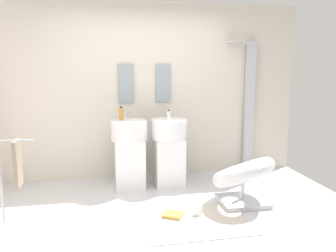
{
  "coord_description": "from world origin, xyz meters",
  "views": [
    {
      "loc": [
        -0.62,
        -3.39,
        1.65
      ],
      "look_at": [
        0.15,
        0.55,
        0.95
      ],
      "focal_mm": 35.82,
      "sensor_mm": 36.0,
      "label": 1
    }
  ],
  "objects_px": {
    "magazine_ochre": "(173,215)",
    "soap_bottle_amber": "(121,114)",
    "towel_rack": "(15,166)",
    "soap_bottle_white": "(122,113)",
    "coffee_mug": "(198,211)",
    "lounge_chair": "(243,176)",
    "pedestal_sink_right": "(169,149)",
    "pedestal_sink_left": "(130,151)",
    "shower_column": "(248,104)",
    "soap_bottle_clear": "(169,116)"
  },
  "relations": [
    {
      "from": "shower_column",
      "to": "lounge_chair",
      "type": "relative_size",
      "value": 1.87
    },
    {
      "from": "magazine_ochre",
      "to": "coffee_mug",
      "type": "bearing_deg",
      "value": 25.1
    },
    {
      "from": "soap_bottle_clear",
      "to": "pedestal_sink_left",
      "type": "bearing_deg",
      "value": 164.24
    },
    {
      "from": "soap_bottle_white",
      "to": "soap_bottle_clear",
      "type": "bearing_deg",
      "value": -22.86
    },
    {
      "from": "pedestal_sink_left",
      "to": "coffee_mug",
      "type": "distance_m",
      "value": 1.37
    },
    {
      "from": "pedestal_sink_left",
      "to": "soap_bottle_white",
      "type": "xyz_separation_m",
      "value": [
        -0.09,
        0.11,
        0.51
      ]
    },
    {
      "from": "coffee_mug",
      "to": "pedestal_sink_left",
      "type": "bearing_deg",
      "value": 121.79
    },
    {
      "from": "shower_column",
      "to": "coffee_mug",
      "type": "distance_m",
      "value": 2.19
    },
    {
      "from": "pedestal_sink_left",
      "to": "pedestal_sink_right",
      "type": "bearing_deg",
      "value": 0.0
    },
    {
      "from": "magazine_ochre",
      "to": "soap_bottle_amber",
      "type": "bearing_deg",
      "value": 142.98
    },
    {
      "from": "towel_rack",
      "to": "soap_bottle_clear",
      "type": "relative_size",
      "value": 6.12
    },
    {
      "from": "towel_rack",
      "to": "soap_bottle_white",
      "type": "bearing_deg",
      "value": 39.21
    },
    {
      "from": "shower_column",
      "to": "towel_rack",
      "type": "bearing_deg",
      "value": -158.5
    },
    {
      "from": "pedestal_sink_right",
      "to": "lounge_chair",
      "type": "distance_m",
      "value": 1.15
    },
    {
      "from": "pedestal_sink_right",
      "to": "magazine_ochre",
      "type": "xyz_separation_m",
      "value": [
        -0.16,
        -1.07,
        -0.49
      ]
    },
    {
      "from": "soap_bottle_amber",
      "to": "soap_bottle_clear",
      "type": "height_order",
      "value": "soap_bottle_amber"
    },
    {
      "from": "pedestal_sink_left",
      "to": "pedestal_sink_right",
      "type": "relative_size",
      "value": 1.0
    },
    {
      "from": "pedestal_sink_right",
      "to": "soap_bottle_white",
      "type": "xyz_separation_m",
      "value": [
        -0.65,
        0.11,
        0.51
      ]
    },
    {
      "from": "lounge_chair",
      "to": "magazine_ochre",
      "type": "xyz_separation_m",
      "value": [
        -0.91,
        -0.21,
        -0.32
      ]
    },
    {
      "from": "soap_bottle_clear",
      "to": "towel_rack",
      "type": "bearing_deg",
      "value": -158.57
    },
    {
      "from": "pedestal_sink_right",
      "to": "magazine_ochre",
      "type": "bearing_deg",
      "value": -98.76
    },
    {
      "from": "towel_rack",
      "to": "lounge_chair",
      "type": "bearing_deg",
      "value": -0.07
    },
    {
      "from": "lounge_chair",
      "to": "soap_bottle_white",
      "type": "height_order",
      "value": "soap_bottle_white"
    },
    {
      "from": "magazine_ochre",
      "to": "coffee_mug",
      "type": "xyz_separation_m",
      "value": [
        0.29,
        -0.02,
        0.03
      ]
    },
    {
      "from": "shower_column",
      "to": "coffee_mug",
      "type": "height_order",
      "value": "shower_column"
    },
    {
      "from": "lounge_chair",
      "to": "coffee_mug",
      "type": "distance_m",
      "value": 0.73
    },
    {
      "from": "soap_bottle_amber",
      "to": "soap_bottle_white",
      "type": "height_order",
      "value": "soap_bottle_amber"
    },
    {
      "from": "pedestal_sink_right",
      "to": "towel_rack",
      "type": "relative_size",
      "value": 1.1
    },
    {
      "from": "shower_column",
      "to": "soap_bottle_amber",
      "type": "height_order",
      "value": "shower_column"
    },
    {
      "from": "coffee_mug",
      "to": "soap_bottle_amber",
      "type": "bearing_deg",
      "value": 123.6
    },
    {
      "from": "pedestal_sink_left",
      "to": "soap_bottle_white",
      "type": "height_order",
      "value": "soap_bottle_white"
    },
    {
      "from": "towel_rack",
      "to": "magazine_ochre",
      "type": "relative_size",
      "value": 4.57
    },
    {
      "from": "pedestal_sink_right",
      "to": "soap_bottle_clear",
      "type": "distance_m",
      "value": 0.52
    },
    {
      "from": "coffee_mug",
      "to": "towel_rack",
      "type": "bearing_deg",
      "value": 173.05
    },
    {
      "from": "pedestal_sink_left",
      "to": "soap_bottle_amber",
      "type": "distance_m",
      "value": 0.53
    },
    {
      "from": "coffee_mug",
      "to": "soap_bottle_amber",
      "type": "height_order",
      "value": "soap_bottle_amber"
    },
    {
      "from": "pedestal_sink_right",
      "to": "lounge_chair",
      "type": "relative_size",
      "value": 0.95
    },
    {
      "from": "soap_bottle_clear",
      "to": "soap_bottle_white",
      "type": "height_order",
      "value": "soap_bottle_white"
    },
    {
      "from": "magazine_ochre",
      "to": "soap_bottle_amber",
      "type": "height_order",
      "value": "soap_bottle_amber"
    },
    {
      "from": "pedestal_sink_left",
      "to": "soap_bottle_amber",
      "type": "relative_size",
      "value": 5.62
    },
    {
      "from": "pedestal_sink_left",
      "to": "lounge_chair",
      "type": "relative_size",
      "value": 0.95
    },
    {
      "from": "pedestal_sink_left",
      "to": "soap_bottle_clear",
      "type": "xyz_separation_m",
      "value": [
        0.52,
        -0.15,
        0.5
      ]
    },
    {
      "from": "pedestal_sink_right",
      "to": "coffee_mug",
      "type": "distance_m",
      "value": 1.19
    },
    {
      "from": "pedestal_sink_left",
      "to": "magazine_ochre",
      "type": "xyz_separation_m",
      "value": [
        0.39,
        -1.07,
        -0.49
      ]
    },
    {
      "from": "pedestal_sink_right",
      "to": "soap_bottle_white",
      "type": "relative_size",
      "value": 5.69
    },
    {
      "from": "pedestal_sink_left",
      "to": "soap_bottle_clear",
      "type": "bearing_deg",
      "value": -15.76
    },
    {
      "from": "shower_column",
      "to": "soap_bottle_amber",
      "type": "bearing_deg",
      "value": -170.73
    },
    {
      "from": "pedestal_sink_left",
      "to": "pedestal_sink_right",
      "type": "height_order",
      "value": "same"
    },
    {
      "from": "pedestal_sink_right",
      "to": "soap_bottle_amber",
      "type": "bearing_deg",
      "value": 173.55
    },
    {
      "from": "lounge_chair",
      "to": "magazine_ochre",
      "type": "height_order",
      "value": "lounge_chair"
    }
  ]
}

